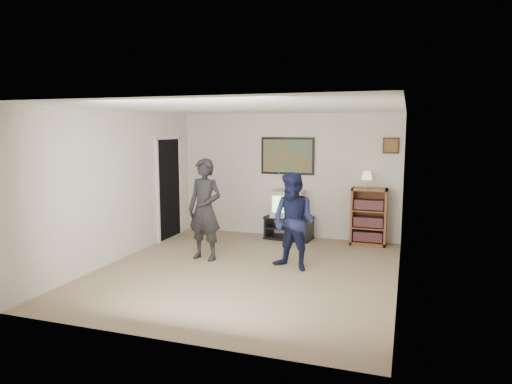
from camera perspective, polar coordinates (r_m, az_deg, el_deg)
The scene contains 13 objects.
room_shell at distance 7.25m, azimuth -0.29°, elevation 0.45°, with size 4.51×5.00×2.51m.
media_stand at distance 9.18m, azimuth 4.14°, elevation -4.47°, with size 0.96×0.60×0.46m.
crt_television at distance 9.10m, azimuth 4.01°, elevation -1.43°, with size 0.62×0.52×0.52m, color #A1A19C, non-canonical shape.
bookshelf at distance 8.92m, azimuth 13.91°, elevation -3.00°, with size 0.66×0.38×1.08m, color brown, non-canonical shape.
table_lamp at distance 8.78m, azimuth 13.69°, elevation 1.48°, with size 0.20×0.20×0.33m, color beige, non-canonical shape.
person_tall at distance 7.68m, azimuth -6.42°, elevation -2.18°, with size 0.62×0.41×1.71m, color black.
person_short at distance 7.12m, azimuth 4.73°, elevation -3.69°, with size 0.74×0.58×1.53m, color #161A3C.
controller_left at distance 7.78m, azimuth -6.10°, elevation 0.51°, with size 0.03×0.12×0.03m, color white.
controller_right at distance 7.32m, azimuth 5.58°, elevation -1.16°, with size 0.04×0.12×0.04m, color white.
poster at distance 9.25m, azimuth 3.96°, elevation 4.52°, with size 1.10×0.03×0.75m, color black.
air_vent at distance 9.40m, azimuth 0.71°, elevation 6.42°, with size 0.28×0.02×0.14m, color white.
small_picture at distance 8.96m, azimuth 16.52°, elevation 5.58°, with size 0.30×0.03×0.30m, color #3E2013.
doorway at distance 9.33m, azimuth -10.87°, elevation 0.42°, with size 0.03×0.85×2.00m, color black.
Camera 1 is at (2.31, -6.47, 2.19)m, focal length 32.00 mm.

